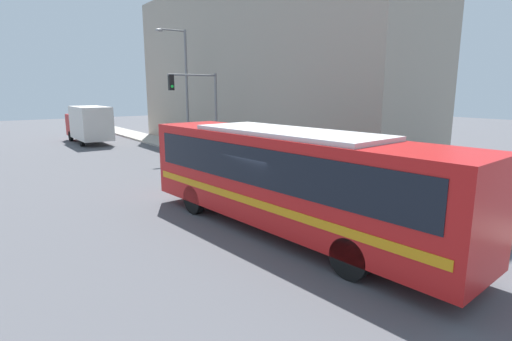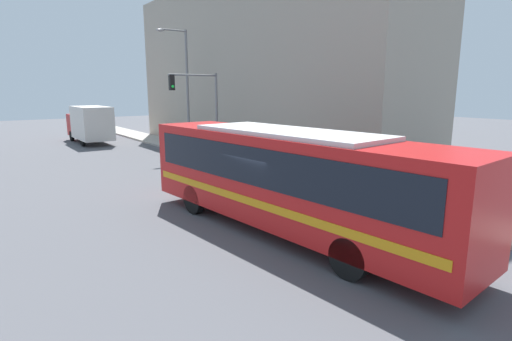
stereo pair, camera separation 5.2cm
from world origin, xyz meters
TOP-DOWN VIEW (x-y plane):
  - ground_plane at (0.00, 0.00)m, footprint 120.00×120.00m
  - sidewalk at (5.75, 20.00)m, footprint 2.50×70.00m
  - building_facade at (10.00, 14.86)m, footprint 6.00×27.71m
  - city_bus at (0.15, -0.68)m, footprint 3.49×12.03m
  - delivery_truck at (0.72, 26.09)m, footprint 2.36×7.05m
  - fire_hydrant at (5.10, 4.76)m, footprint 0.25×0.34m
  - traffic_light_pole at (4.14, 12.29)m, footprint 3.28×0.35m
  - parking_meter at (5.10, 9.94)m, footprint 0.14×0.14m
  - street_lamp at (5.11, 16.54)m, footprint 2.25×0.28m
  - pedestrian_near_corner at (5.69, 9.75)m, footprint 0.34×0.34m

SIDE VIEW (x-z plane):
  - ground_plane at x=0.00m, z-range 0.00..0.00m
  - sidewalk at x=5.75m, z-range 0.00..0.15m
  - fire_hydrant at x=5.10m, z-range 0.15..0.88m
  - parking_meter at x=5.10m, z-range 0.38..1.72m
  - pedestrian_near_corner at x=5.69m, z-range 0.18..2.05m
  - delivery_truck at x=0.72m, z-range 0.13..3.28m
  - city_bus at x=0.15m, z-range 0.27..3.57m
  - traffic_light_pole at x=4.14m, z-range 1.15..6.52m
  - street_lamp at x=5.11m, z-range 0.81..9.28m
  - building_facade at x=10.00m, z-range 0.00..12.34m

